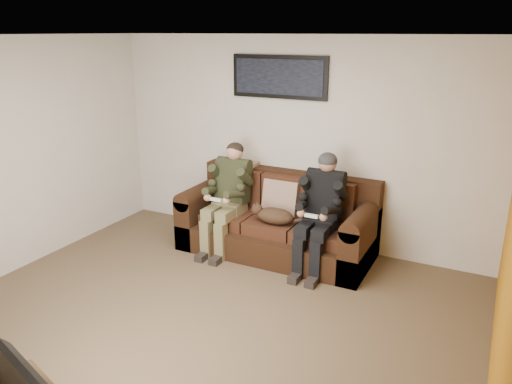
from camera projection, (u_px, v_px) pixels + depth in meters
The scene contains 11 objects.
floor at pixel (200, 322), 4.74m from camera, with size 5.00×5.00×0.00m, color brown.
ceiling at pixel (189, 35), 3.94m from camera, with size 5.00×5.00×0.00m, color silver.
wall_back at pixel (295, 143), 6.25m from camera, with size 5.00×5.00×0.00m, color beige.
wall_left at pixel (2, 160), 5.41m from camera, with size 4.50×4.50×0.00m, color beige.
sofa at pixel (279, 223), 6.19m from camera, with size 2.34×1.01×0.96m.
throw_pillow at pixel (281, 198), 6.13m from camera, with size 0.45×0.13×0.43m, color #9D7B67.
throw_blanket at pixel (240, 165), 6.56m from camera, with size 0.48×0.23×0.09m, color tan.
person_left at pixel (228, 191), 6.16m from camera, with size 0.51×0.87×1.32m.
person_right at pixel (321, 205), 5.64m from camera, with size 0.51×0.86×1.33m.
cat at pixel (273, 215), 5.86m from camera, with size 0.66×0.26×0.24m.
framed_poster at pixel (279, 77), 6.06m from camera, with size 1.25×0.05×0.52m.
Camera 1 is at (2.34, -3.44, 2.64)m, focal length 35.00 mm.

